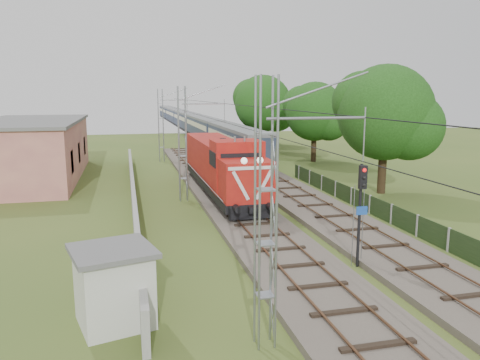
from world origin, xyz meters
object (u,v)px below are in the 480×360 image
object	(u,v)px
locomotive	(222,165)
coach_rake	(187,120)
signal_post	(361,197)
relay_hut	(114,286)

from	to	relation	value
locomotive	coach_rake	xyz separation A→B (m)	(5.00, 59.32, 0.10)
signal_post	relay_hut	xyz separation A→B (m)	(-10.24, -2.74, -1.82)
coach_rake	signal_post	xyz separation A→B (m)	(-2.16, -75.24, 0.74)
locomotive	relay_hut	world-z (taller)	locomotive
coach_rake	relay_hut	bearing A→B (deg)	-99.03
locomotive	relay_hut	bearing A→B (deg)	-111.63
coach_rake	relay_hut	distance (m)	78.97
locomotive	coach_rake	world-z (taller)	locomotive
signal_post	relay_hut	bearing A→B (deg)	-165.00
relay_hut	coach_rake	bearing A→B (deg)	80.97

